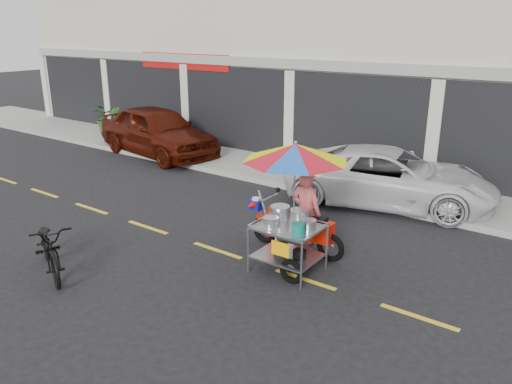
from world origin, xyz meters
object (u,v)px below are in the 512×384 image
Objects in this scene: maroon_sedan at (158,131)px; white_pickup at (390,177)px; near_bicycle at (50,247)px; food_vendor_rig at (297,187)px.

white_pickup is (8.24, -0.09, -0.14)m from maroon_sedan.
near_bicycle is 0.80× the size of food_vendor_rig.
maroon_sedan is 2.05× the size of food_vendor_rig.
maroon_sedan reaches higher than white_pickup.
food_vendor_rig reaches higher than maroon_sedan.
maroon_sedan is 9.19m from food_vendor_rig.
white_pickup is 2.09× the size of food_vendor_rig.
maroon_sedan is 2.57× the size of near_bicycle.
food_vendor_rig reaches higher than near_bicycle.
white_pickup is at bearing -1.73° from near_bicycle.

